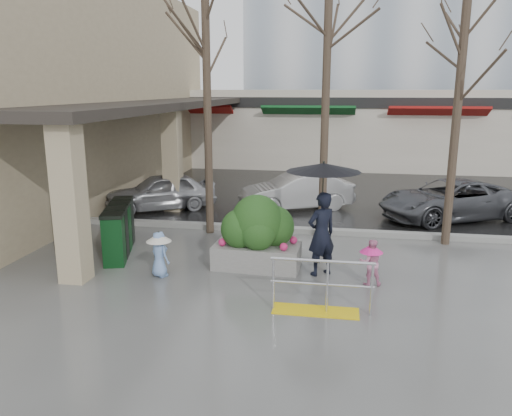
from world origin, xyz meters
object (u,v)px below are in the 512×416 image
(car_a, at_px, (161,192))
(tree_west, at_px, (206,49))
(tree_midwest, at_px, (327,41))
(planter, at_px, (257,233))
(tree_mideast, at_px, (462,55))
(car_c, at_px, (450,200))
(woman, at_px, (322,205))
(news_boxes, at_px, (119,229))
(car_b, at_px, (297,191))
(child_pink, at_px, (371,260))
(handrail, at_px, (319,293))
(child_blue, at_px, (159,250))

(car_a, bearing_deg, tree_west, 14.57)
(tree_midwest, bearing_deg, planter, -117.47)
(tree_mideast, relative_size, car_c, 1.43)
(tree_west, height_order, woman, tree_west)
(tree_midwest, distance_m, news_boxes, 7.12)
(tree_west, bearing_deg, car_b, 56.27)
(woman, xyz_separation_m, news_boxes, (-5.04, 0.63, -0.97))
(woman, height_order, news_boxes, woman)
(woman, bearing_deg, child_pink, 121.89)
(handrail, relative_size, woman, 0.74)
(woman, bearing_deg, car_c, -160.61)
(tree_midwest, xyz_separation_m, car_b, (-1.00, 3.30, -4.60))
(handrail, bearing_deg, woman, 91.83)
(news_boxes, height_order, car_b, car_b)
(tree_west, bearing_deg, woman, -40.89)
(tree_mideast, relative_size, car_b, 1.70)
(tree_west, distance_m, car_a, 5.60)
(child_pink, bearing_deg, tree_midwest, -77.38)
(car_b, bearing_deg, tree_mideast, 27.11)
(tree_west, distance_m, planter, 5.33)
(tree_mideast, relative_size, child_pink, 6.52)
(tree_mideast, distance_m, news_boxes, 9.53)
(child_pink, height_order, car_a, car_a)
(car_b, relative_size, car_c, 0.84)
(tree_mideast, relative_size, woman, 2.54)
(child_pink, height_order, car_b, car_b)
(news_boxes, xyz_separation_m, car_c, (8.86, 5.00, 0.00))
(child_pink, bearing_deg, car_a, -47.12)
(tree_west, xyz_separation_m, car_a, (-2.37, 2.42, -4.45))
(handrail, bearing_deg, tree_west, 124.99)
(tree_west, bearing_deg, car_a, 134.40)
(tree_mideast, height_order, woman, tree_mideast)
(handrail, distance_m, child_pink, 1.83)
(tree_mideast, xyz_separation_m, car_a, (-8.87, 2.42, -4.23))
(woman, bearing_deg, car_a, -79.38)
(tree_midwest, bearing_deg, tree_mideast, -0.00)
(tree_mideast, relative_size, planter, 3.23)
(planter, distance_m, car_c, 7.56)
(news_boxes, relative_size, car_b, 0.60)
(child_blue, bearing_deg, handrail, -166.30)
(planter, xyz_separation_m, news_boxes, (-3.58, 0.40, -0.20))
(child_pink, relative_size, car_a, 0.27)
(child_blue, bearing_deg, tree_west, -60.27)
(news_boxes, bearing_deg, child_blue, -57.24)
(child_pink, bearing_deg, news_boxes, -16.63)
(handrail, xyz_separation_m, tree_mideast, (3.14, 4.80, 4.48))
(tree_midwest, bearing_deg, handrail, -88.09)
(woman, distance_m, car_c, 6.87)
(tree_west, distance_m, child_blue, 5.73)
(tree_midwest, distance_m, car_a, 7.62)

